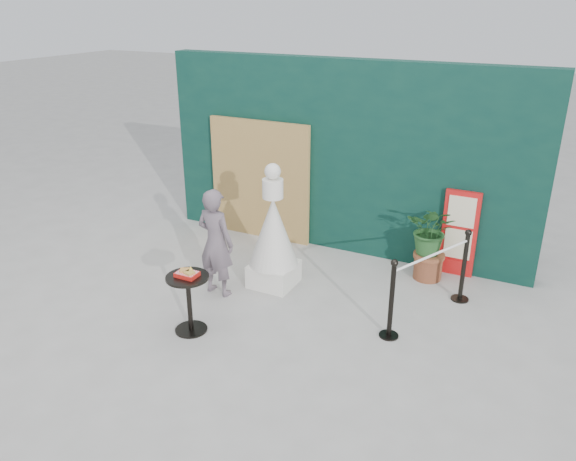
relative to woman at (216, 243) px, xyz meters
name	(u,v)px	position (x,y,z in m)	size (l,w,h in m)	color
ground	(243,342)	(0.94, -0.90, -0.76)	(60.00, 60.00, 0.00)	#ADAAA5
back_wall	(344,158)	(0.94, 2.25, 0.74)	(6.00, 0.30, 3.00)	black
bamboo_fence	(260,180)	(-0.46, 2.04, 0.24)	(1.80, 0.08, 2.00)	tan
woman	(216,243)	(0.00, 0.00, 0.00)	(0.55, 0.36, 1.52)	#64555F
menu_board	(459,234)	(2.84, 2.05, -0.11)	(0.50, 0.07, 1.30)	red
statue	(273,237)	(0.58, 0.56, -0.03)	(0.70, 0.70, 1.79)	silver
cafe_table	(189,295)	(0.23, -0.97, -0.26)	(0.52, 0.52, 0.75)	black
food_basket	(187,273)	(0.24, -0.97, 0.03)	(0.26, 0.19, 0.11)	red
planter	(431,237)	(2.51, 1.73, -0.10)	(0.67, 0.58, 1.14)	brown
stanchion_barrier	(430,283)	(2.77, 0.65, -0.26)	(0.84, 1.54, 1.03)	black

